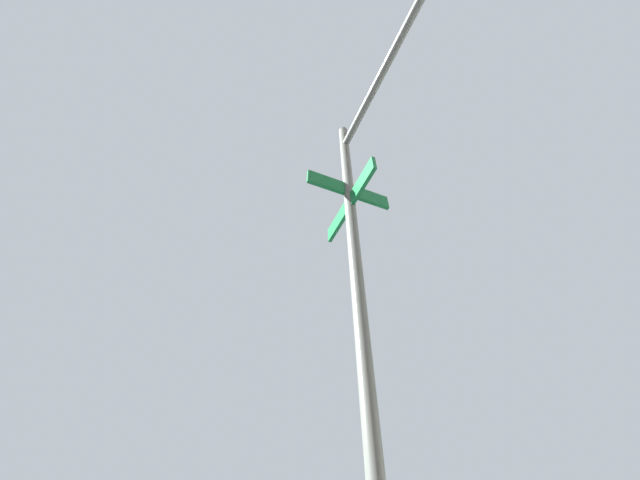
# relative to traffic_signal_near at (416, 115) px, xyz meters

# --- Properties ---
(traffic_signal_near) EXTENTS (2.13, 2.93, 6.21)m
(traffic_signal_near) POSITION_rel_traffic_signal_near_xyz_m (0.00, 0.00, 0.00)
(traffic_signal_near) COLOR #474C47
(traffic_signal_near) RESTS_ON ground_plane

